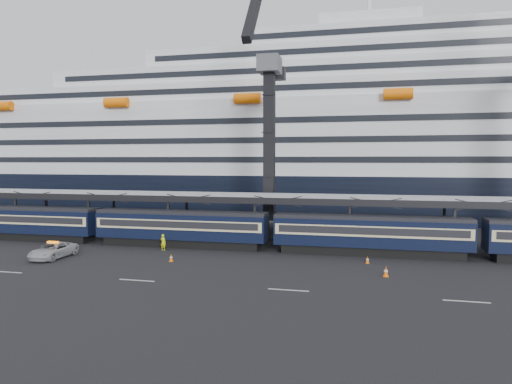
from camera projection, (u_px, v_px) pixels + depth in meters
The scene contains 10 objects.
ground at pixel (483, 287), 33.82m from camera, with size 260.00×260.00×0.00m, color black.
train at pixel (405, 234), 44.43m from camera, with size 133.05×3.00×4.05m.
canopy at pixel (450, 201), 47.07m from camera, with size 130.00×6.25×5.53m.
cruise_ship at pixel (408, 143), 77.92m from camera, with size 214.09×28.84×34.00m.
crane_dark_near at pixel (269, 140), 55.52m from camera, with size 4.50×17.75×35.08m.
pickup_truck at pixel (53, 250), 43.87m from camera, with size 2.42×5.25×1.46m, color #A5A6AC.
worker at pixel (163, 242), 47.50m from camera, with size 0.62×0.41×1.71m, color #DCE80C.
traffic_cone_b at pixel (171, 258), 42.40m from camera, with size 0.36×0.36×0.72m.
traffic_cone_c at pixel (386, 271), 36.88m from camera, with size 0.43×0.43×0.87m.
traffic_cone_d at pixel (367, 260), 41.63m from camera, with size 0.34×0.34×0.67m.
Camera 1 is at (-9.05, -36.18, 9.41)m, focal length 32.00 mm.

